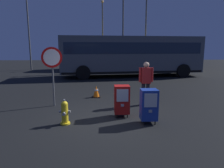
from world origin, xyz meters
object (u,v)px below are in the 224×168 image
stop_sign (52,64)px  newspaper_box_secondary (149,105)px  fire_hydrant (65,113)px  bus_near (131,54)px  street_light_far_left (146,19)px  street_light_far_right (103,29)px  newspaper_box_primary (122,99)px  street_light_near_right (28,19)px  street_light_near_left (123,25)px  pedestrian (146,81)px  bus_far (121,52)px  traffic_cone (96,92)px

stop_sign → newspaper_box_secondary: bearing=-31.5°
fire_hydrant → bus_near: (3.32, 9.81, 1.36)m
newspaper_box_secondary → street_light_far_left: bearing=78.6°
street_light_far_right → newspaper_box_secondary: bearing=-85.5°
newspaper_box_primary → street_light_near_right: 16.61m
street_light_near_left → street_light_far_left: street_light_far_left is taller
stop_sign → street_light_far_left: street_light_far_left is taller
street_light_near_right → street_light_far_right: 7.28m
pedestrian → street_light_near_left: size_ratio=0.23×
fire_hydrant → newspaper_box_secondary: 2.46m
newspaper_box_secondary → bus_far: bearing=87.8°
newspaper_box_secondary → street_light_near_left: bearing=87.5°
newspaper_box_primary → street_light_far_right: street_light_far_right is taller
fire_hydrant → stop_sign: size_ratio=0.33×
newspaper_box_secondary → street_light_far_right: 16.52m
stop_sign → street_light_near_left: street_light_near_left is taller
newspaper_box_primary → traffic_cone: (-0.89, 2.63, -0.31)m
stop_sign → pedestrian: size_ratio=1.34×
newspaper_box_primary → street_light_far_right: size_ratio=0.15×
pedestrian → street_light_near_left: (0.25, 11.16, 3.26)m
fire_hydrant → traffic_cone: bearing=75.6°
pedestrian → traffic_cone: bearing=146.1°
fire_hydrant → pedestrian: 3.41m
newspaper_box_secondary → bus_far: (0.56, 14.43, 1.14)m
newspaper_box_secondary → street_light_far_right: bearing=94.5°
bus_far → street_light_far_right: bearing=142.6°
bus_near → street_light_near_right: 10.91m
fire_hydrant → newspaper_box_secondary: newspaper_box_secondary is taller
bus_far → bus_near: bearing=-81.0°
street_light_far_right → bus_near: bearing=-71.2°
bus_near → street_light_near_right: (-9.23, 4.88, 3.15)m
pedestrian → traffic_cone: pedestrian is taller
stop_sign → street_light_near_right: bearing=112.0°
traffic_cone → street_light_far_right: (0.36, 12.84, 3.78)m
bus_far → street_light_near_left: (0.00, -1.32, 2.50)m
newspaper_box_primary → street_light_near_left: size_ratio=0.14×
street_light_near_left → bus_near: bearing=-84.7°
newspaper_box_secondary → street_light_near_right: size_ratio=0.12×
street_light_near_right → newspaper_box_primary: bearing=-61.6°
fire_hydrant → street_light_far_left: (5.30, 14.07, 4.48)m
bus_near → street_light_near_left: 4.11m
street_light_far_left → bus_far: bearing=172.0°
bus_far → street_light_near_right: size_ratio=1.25×
newspaper_box_primary → street_light_far_left: bearing=75.1°
pedestrian → street_light_far_left: (2.53, 12.16, 3.88)m
fire_hydrant → stop_sign: stop_sign is taller
newspaper_box_secondary → stop_sign: 3.89m
pedestrian → street_light_far_left: bearing=78.2°
newspaper_box_primary → street_light_near_left: (1.30, 12.48, 3.64)m
stop_sign → traffic_cone: bearing=39.4°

